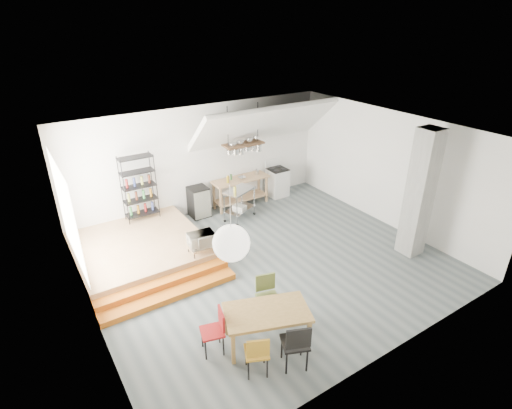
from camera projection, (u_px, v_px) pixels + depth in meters
floor at (269, 263)px, 9.70m from camera, size 8.00×8.00×0.00m
wall_back at (202, 160)px, 11.65m from camera, size 8.00×0.04×3.20m
wall_left at (84, 257)px, 7.05m from camera, size 0.04×7.00×3.20m
wall_right at (389, 170)px, 10.96m from camera, size 0.04×7.00×3.20m
ceiling at (271, 134)px, 8.31m from camera, size 8.00×7.00×0.02m
slope_ceiling at (264, 124)px, 11.67m from camera, size 4.40×1.44×1.32m
window_pane at (67, 214)px, 8.10m from camera, size 0.02×2.50×2.20m
platform at (140, 249)px, 9.90m from camera, size 3.00×3.00×0.40m
step_lower at (171, 295)px, 8.48m from camera, size 3.00×0.35×0.13m
step_upper at (164, 284)px, 8.72m from camera, size 3.00×0.35×0.27m
concrete_column at (420, 194)px, 9.48m from camera, size 0.50×0.50×3.20m
kitchen_counter at (241, 187)px, 12.35m from camera, size 1.80×0.60×0.91m
stove at (277, 182)px, 13.10m from camera, size 0.60×0.60×1.18m
pot_rack at (245, 147)px, 11.61m from camera, size 1.20×0.50×1.43m
wire_shelving at (139, 187)px, 10.56m from camera, size 0.88×0.38×1.80m
microwave_shelf at (202, 246)px, 9.34m from camera, size 0.60×0.40×0.16m
paper_lantern at (231, 243)px, 6.30m from camera, size 0.60×0.60×0.60m
dining_table at (267, 315)px, 7.10m from camera, size 1.71×1.31×0.72m
chair_mustard at (257, 352)px, 6.49m from camera, size 0.52×0.52×0.85m
chair_black at (296, 342)px, 6.58m from camera, size 0.58×0.58×0.96m
chair_olive at (267, 293)px, 7.78m from camera, size 0.51×0.51×0.92m
chair_red at (216, 328)px, 6.97m from camera, size 0.48×0.48×0.86m
rolling_cart at (239, 200)px, 11.54m from camera, size 1.06×0.84×0.93m
mini_fridge at (199, 202)px, 11.77m from camera, size 0.54×0.54×0.91m
microwave at (201, 240)px, 9.26m from camera, size 0.63×0.46×0.33m
bowl at (242, 178)px, 12.19m from camera, size 0.25×0.25×0.06m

